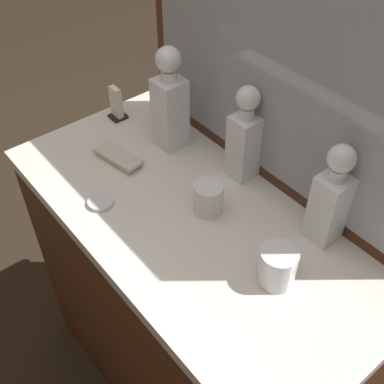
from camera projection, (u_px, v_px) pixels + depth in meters
name	position (u px, v px, depth m)	size (l,w,h in m)	color
ground_plane	(192.00, 379.00, 1.92)	(6.00, 6.00, 0.00)	#2D2319
dresser	(192.00, 313.00, 1.60)	(1.12, 0.55, 0.94)	#472816
dresser_mirror	(278.00, 47.00, 1.13)	(0.94, 0.03, 0.78)	#472816
crystal_decanter_left	(170.00, 108.00, 1.40)	(0.08, 0.08, 0.32)	white
crystal_decanter_rear	(244.00, 142.00, 1.31)	(0.07, 0.07, 0.28)	white
crystal_decanter_far_left	(330.00, 203.00, 1.15)	(0.07, 0.07, 0.28)	white
crystal_tumbler_front	(208.00, 199.00, 1.26)	(0.08, 0.08, 0.09)	white
crystal_tumbler_far_left	(277.00, 268.00, 1.10)	(0.09, 0.09, 0.10)	white
silver_brush_front	(119.00, 157.00, 1.43)	(0.16, 0.09, 0.02)	#B7A88C
porcelain_dish	(101.00, 202.00, 1.30)	(0.07, 0.07, 0.01)	silver
napkin_holder	(117.00, 105.00, 1.56)	(0.05, 0.05, 0.11)	black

